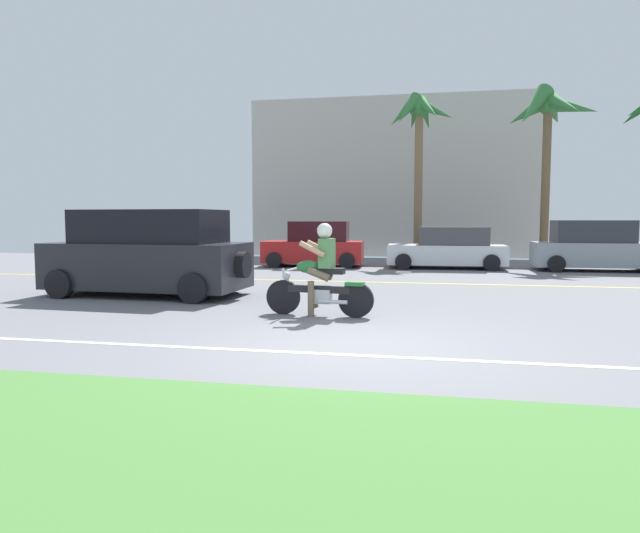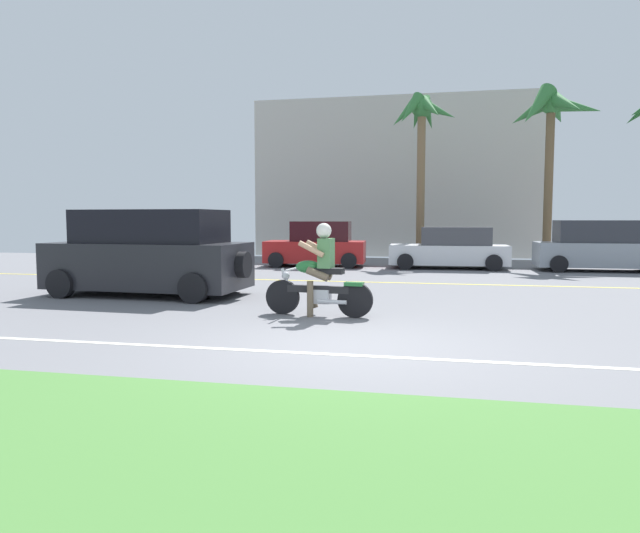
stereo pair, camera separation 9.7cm
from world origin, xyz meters
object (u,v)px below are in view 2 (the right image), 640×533
Objects in this scene: palm_tree_2 at (552,117)px; motorcyclist at (319,277)px; parked_car_2 at (450,249)px; parked_car_3 at (600,248)px; suv_nearby at (150,254)px; parked_car_1 at (317,246)px; parked_car_0 at (168,246)px; palm_tree_1 at (421,125)px.

motorcyclist is at bearing -114.89° from palm_tree_2.
parked_car_3 is at bearing -0.96° from parked_car_2.
motorcyclist is at bearing -24.40° from suv_nearby.
parked_car_1 is at bearing -179.40° from parked_car_3.
parked_car_0 is 15.39m from parked_car_3.
palm_tree_2 reaches higher than parked_car_1.
parked_car_0 is 10.99m from palm_tree_1.
parked_car_0 is at bearing -177.15° from parked_car_2.
palm_tree_1 is at bearing 84.59° from motorcyclist.
parked_car_0 is 5.75m from parked_car_1.
parked_car_0 is 1.02× the size of parked_car_3.
parked_car_2 is at bearing -146.60° from palm_tree_2.
parked_car_1 is (-2.33, 10.56, 0.06)m from motorcyclist.
palm_tree_1 is (1.28, 13.51, 4.77)m from motorcyclist.
parked_car_1 is 0.56× the size of palm_tree_1.
suv_nearby reaches higher than motorcyclist.
palm_tree_2 reaches higher than suv_nearby.
parked_car_3 is (7.32, 10.66, 0.08)m from motorcyclist.
palm_tree_2 is at bearing 116.14° from parked_car_3.
parked_car_3 reaches higher than parked_car_1.
palm_tree_2 reaches higher than parked_car_3.
suv_nearby is at bearing -128.02° from parked_car_2.
parked_car_1 is at bearing -140.71° from palm_tree_1.
parked_car_1 is 6.63m from palm_tree_1.
parked_car_0 is at bearing 128.28° from motorcyclist.
palm_tree_2 is at bearing -4.25° from palm_tree_1.
parked_car_2 is at bearing -67.11° from palm_tree_1.
parked_car_2 is (2.45, 10.74, -0.02)m from motorcyclist.
motorcyclist is 0.30× the size of palm_tree_2.
palm_tree_1 reaches higher than parked_car_2.
parked_car_0 reaches higher than parked_car_2.
parked_car_0 is 0.65× the size of palm_tree_1.
parked_car_3 is 8.17m from palm_tree_1.
parked_car_1 is at bearing -162.91° from palm_tree_2.
palm_tree_2 reaches higher than parked_car_0.
suv_nearby is (-4.39, 1.99, 0.24)m from motorcyclist.
motorcyclist is at bearing -95.41° from palm_tree_1.
suv_nearby is 0.70× the size of palm_tree_1.
palm_tree_1 is at bearing 19.41° from parked_car_0.
parked_car_1 is 0.55× the size of palm_tree_2.
palm_tree_2 is at bearing 11.70° from parked_car_0.
parked_car_3 is (15.39, 0.44, 0.06)m from parked_car_0.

